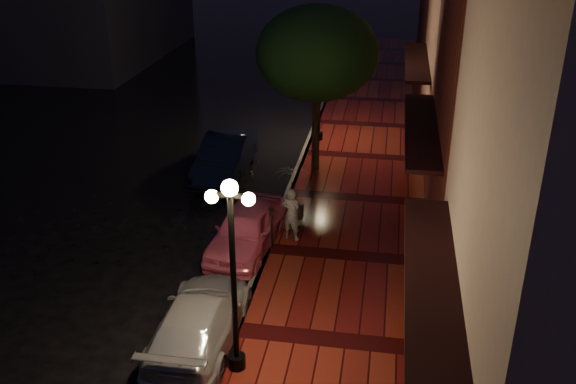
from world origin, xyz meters
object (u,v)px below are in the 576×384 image
Objects in this scene: pink_car at (247,229)px; woman_with_umbrella at (292,193)px; streetlamp_near at (233,267)px; parking_meter at (272,225)px; street_tree at (317,56)px; navy_car at (225,156)px; streetlamp_far at (319,80)px; silver_car at (199,321)px.

pink_car is 1.72× the size of woman_with_umbrella.
streetlamp_near reaches higher than parking_meter.
street_tree is 2.62× the size of woman_with_umbrella.
street_tree reaches higher than streetlamp_near.
woman_with_umbrella is (3.13, -4.54, 0.89)m from navy_car.
navy_car is at bearing -165.68° from street_tree.
parking_meter is (-0.20, 4.96, -1.68)m from streetlamp_near.
pink_car is (-0.95, 5.12, -1.95)m from streetlamp_near.
pink_car is at bearing 144.62° from parking_meter.
woman_with_umbrella is at bearing 29.52° from pink_car.
street_tree is at bearing 84.07° from pink_car.
street_tree is 6.91m from parking_meter.
parking_meter is at bearing -94.35° from street_tree.
streetlamp_far is 1.13× the size of pink_car.
streetlamp_near is 2.39m from silver_car.
parking_meter is at bearing -91.27° from streetlamp_far.
pink_car is at bearing -96.11° from streetlamp_far.
streetlamp_near is 1.02× the size of silver_car.
streetlamp_far is at bearing 65.86° from parking_meter.
woman_with_umbrella reaches higher than navy_car.
navy_car is at bearing 105.76° from streetlamp_near.
pink_car is at bearing 38.86° from woman_with_umbrella.
streetlamp_far is 3.44m from street_tree.
street_tree is at bearing -85.09° from streetlamp_far.
pink_car is 0.91× the size of silver_car.
pink_car is (-1.21, -5.87, -3.59)m from street_tree.
pink_car is at bearing 100.50° from streetlamp_near.
silver_car is 1.90× the size of woman_with_umbrella.
parking_meter reaches higher than pink_car.
streetlamp_near reaches higher than woman_with_umbrella.
woman_with_umbrella is at bearing -88.26° from streetlamp_far.
woman_with_umbrella is at bearing -90.06° from street_tree.
navy_car reaches higher than silver_car.
woman_with_umbrella reaches higher than silver_car.
navy_car is at bearing -40.35° from woman_with_umbrella.
streetlamp_far is (0.00, 14.00, 0.00)m from streetlamp_near.
streetlamp_near is at bearing 102.49° from woman_with_umbrella.
streetlamp_far is 9.14m from pink_car.
streetlamp_near is 5.56m from pink_car.
silver_car is at bearing 90.09° from woman_with_umbrella.
streetlamp_far is 13.38m from silver_car.
navy_car is (-2.88, -3.81, -1.88)m from streetlamp_far.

